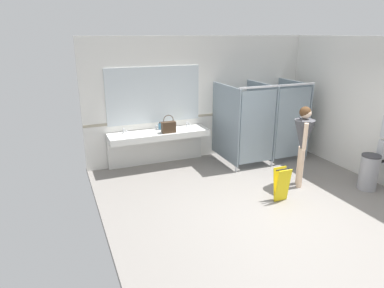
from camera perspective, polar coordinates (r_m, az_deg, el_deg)
ground_plane at (r=6.46m, az=13.39°, el=-10.63°), size 5.87×6.61×0.10m
wall_back at (r=8.49m, az=2.12°, el=7.69°), size 5.87×0.12×2.94m
wall_back_tile_band at (r=8.51m, az=2.27°, el=4.83°), size 5.87×0.01×0.06m
vanity_counter at (r=7.98m, az=-5.67°, el=0.72°), size 2.30×0.60×0.96m
mirror_panel at (r=7.95m, az=-6.35°, el=8.11°), size 2.20×0.02×1.28m
bathroom_stalls at (r=8.35m, az=12.02°, el=3.84°), size 1.97×1.32×1.91m
trash_bin at (r=7.66m, az=27.42°, el=-4.19°), size 0.36×0.36×0.72m
person_standing at (r=7.09m, az=18.07°, el=1.16°), size 0.55×0.55×1.65m
handbag at (r=7.71m, az=-3.93°, el=2.90°), size 0.32×0.14×0.41m
soap_dispenser at (r=8.00m, az=-5.36°, el=2.96°), size 0.07×0.07×0.18m
wet_floor_sign at (r=6.57m, az=14.72°, el=-6.52°), size 0.28×0.19×0.65m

